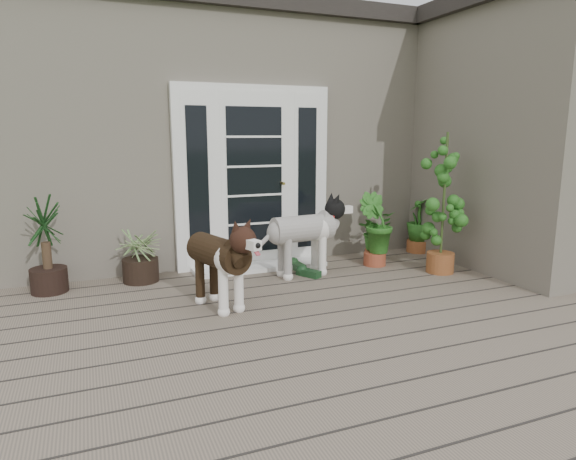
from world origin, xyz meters
name	(u,v)px	position (x,y,z in m)	size (l,w,h in m)	color
deck	(358,331)	(0.00, 0.40, 0.06)	(6.20, 4.60, 0.12)	#6B5B4C
house_main	(225,144)	(0.00, 4.65, 1.55)	(7.40, 4.00, 3.10)	#665E54
roof_main	(222,33)	(0.00, 4.65, 3.20)	(7.60, 4.20, 0.20)	#2D2826
house_wing	(525,147)	(2.90, 1.50, 1.55)	(1.60, 2.40, 3.10)	#665E54
roof_wing	(538,2)	(2.90, 1.50, 3.20)	(1.80, 2.60, 0.20)	#2D2826
door_unit	(254,177)	(-0.20, 2.60, 1.19)	(1.90, 0.14, 2.15)	white
door_step	(260,266)	(-0.20, 2.40, 0.14)	(1.60, 0.40, 0.05)	white
brindle_dog	(219,268)	(-0.99, 1.25, 0.50)	(0.39, 0.92, 0.76)	#312011
white_dog	(303,241)	(0.15, 1.94, 0.52)	(0.41, 0.95, 0.79)	silver
spider_plant	(140,251)	(-1.58, 2.39, 0.46)	(0.64, 0.64, 0.68)	#9DB770
yucca	(46,245)	(-2.48, 2.35, 0.61)	(0.68, 0.68, 0.99)	black
herb_a	(375,240)	(1.24, 2.16, 0.40)	(0.44, 0.44, 0.56)	#185217
herb_b	(375,238)	(1.16, 2.02, 0.46)	(0.45, 0.45, 0.67)	#244C15
herb_c	(418,230)	(2.08, 2.40, 0.43)	(0.39, 0.39, 0.61)	#285B1A
sapling	(444,201)	(1.69, 1.45, 0.95)	(0.49, 0.49, 1.67)	#245518
clog_left	(309,272)	(0.20, 1.87, 0.17)	(0.15, 0.33, 0.10)	#173A1C
clog_right	(297,265)	(0.20, 2.20, 0.17)	(0.15, 0.33, 0.10)	#173A1A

